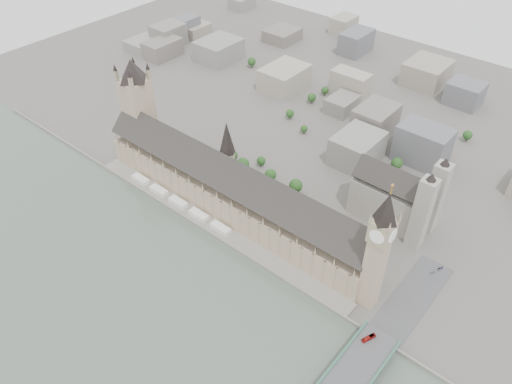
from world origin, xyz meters
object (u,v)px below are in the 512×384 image
Objects in this scene: palace_of_westminster at (233,189)px; elizabeth_tower at (379,244)px; victoria_tower at (138,105)px; car_approach at (440,268)px; westminster_abbey at (396,198)px; red_bus_north at (369,338)px.

palace_of_westminster is 142.94m from elizabeth_tower.
car_approach is (289.33, 34.00, -44.17)m from victoria_tower.
elizabeth_tower is at bearing -72.71° from westminster_abbey.
westminster_abbey is at bearing 16.50° from victoria_tower.
palace_of_westminster is 134.09m from westminster_abbey.
victoria_tower is at bearing 177.04° from palace_of_westminster.
westminster_abbey is (-27.08, 87.00, -33.01)m from elizabeth_tower.
red_bus_north reaches higher than car_approach.
palace_of_westminster is 164.12m from red_bus_north.
elizabeth_tower reaches higher than car_approach.
westminster_abbey is 129.73m from red_bus_north.
palace_of_westminster is 26.10× the size of red_bus_north.
victoria_tower is 244.79m from westminster_abbey.
elizabeth_tower is at bearing -99.08° from car_approach.
victoria_tower is 287.43m from red_bus_north.
palace_of_westminster is 2.47× the size of elizabeth_tower.
victoria_tower is at bearing -169.27° from red_bus_north.
red_bus_north is (19.43, -33.36, -46.42)m from elizabeth_tower.
elizabeth_tower is 10.59× the size of red_bus_north.
victoria_tower is 1.47× the size of westminster_abbey.
westminster_abbey is 6.70× the size of red_bus_north.
red_bus_north is (157.43, -45.06, -11.04)m from palace_of_westminster.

